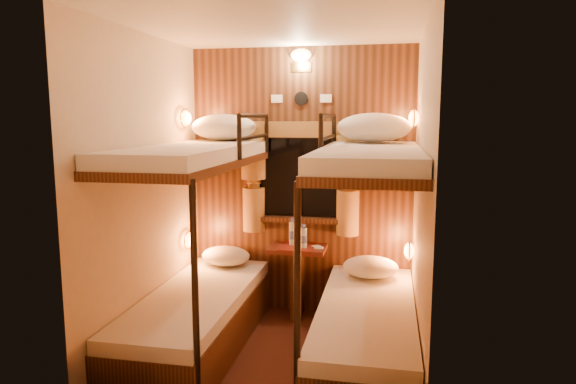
% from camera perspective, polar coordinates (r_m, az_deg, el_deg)
% --- Properties ---
extents(floor, '(2.10, 2.10, 0.00)m').
position_cam_1_polar(floor, '(4.02, -1.22, -18.09)').
color(floor, black).
rests_on(floor, ground).
extents(ceiling, '(2.10, 2.10, 0.00)m').
position_cam_1_polar(ceiling, '(3.65, -1.34, 17.95)').
color(ceiling, silver).
rests_on(ceiling, wall_back).
extents(wall_back, '(2.40, 0.00, 2.40)m').
position_cam_1_polar(wall_back, '(4.67, 1.51, 1.09)').
color(wall_back, '#C6B293').
rests_on(wall_back, floor).
extents(wall_front, '(2.40, 0.00, 2.40)m').
position_cam_1_polar(wall_front, '(2.65, -6.20, -4.59)').
color(wall_front, '#C6B293').
rests_on(wall_front, floor).
extents(wall_left, '(0.00, 2.40, 2.40)m').
position_cam_1_polar(wall_left, '(3.98, -15.47, -0.48)').
color(wall_left, '#C6B293').
rests_on(wall_left, floor).
extents(wall_right, '(0.00, 2.40, 2.40)m').
position_cam_1_polar(wall_right, '(3.57, 14.59, -1.45)').
color(wall_right, '#C6B293').
rests_on(wall_right, floor).
extents(back_panel, '(2.00, 0.03, 2.40)m').
position_cam_1_polar(back_panel, '(4.65, 1.47, 1.06)').
color(back_panel, black).
rests_on(back_panel, floor).
extents(bunk_left, '(0.72, 1.90, 1.82)m').
position_cam_1_polar(bunk_left, '(4.05, -10.14, -9.50)').
color(bunk_left, black).
rests_on(bunk_left, floor).
extents(bunk_right, '(0.72, 1.90, 1.82)m').
position_cam_1_polar(bunk_right, '(3.79, 8.76, -10.71)').
color(bunk_right, black).
rests_on(bunk_right, floor).
extents(window, '(1.00, 0.12, 0.79)m').
position_cam_1_polar(window, '(4.63, 1.41, 0.78)').
color(window, black).
rests_on(window, back_panel).
extents(curtains, '(1.10, 0.22, 1.00)m').
position_cam_1_polar(curtains, '(4.58, 1.34, 1.75)').
color(curtains, olive).
rests_on(curtains, back_panel).
extents(back_fixtures, '(0.54, 0.09, 0.48)m').
position_cam_1_polar(back_fixtures, '(4.60, 1.45, 14.03)').
color(back_fixtures, black).
rests_on(back_fixtures, back_panel).
extents(reading_lamps, '(2.00, 0.20, 1.25)m').
position_cam_1_polar(reading_lamps, '(4.32, 0.72, 1.03)').
color(reading_lamps, orange).
rests_on(reading_lamps, wall_left).
extents(table, '(0.50, 0.34, 0.66)m').
position_cam_1_polar(table, '(4.64, 1.05, -8.88)').
color(table, '#551713').
rests_on(table, floor).
extents(bottle_left, '(0.07, 0.07, 0.25)m').
position_cam_1_polar(bottle_left, '(4.61, 0.54, -4.62)').
color(bottle_left, '#99BFE5').
rests_on(bottle_left, table).
extents(bottle_right, '(0.06, 0.06, 0.21)m').
position_cam_1_polar(bottle_right, '(4.50, 1.74, -5.12)').
color(bottle_right, '#99BFE5').
rests_on(bottle_right, table).
extents(sachet_a, '(0.08, 0.06, 0.01)m').
position_cam_1_polar(sachet_a, '(4.53, 3.45, -6.22)').
color(sachet_a, silver).
rests_on(sachet_a, table).
extents(sachet_b, '(0.09, 0.09, 0.01)m').
position_cam_1_polar(sachet_b, '(4.58, 3.15, -6.03)').
color(sachet_b, silver).
rests_on(sachet_b, table).
extents(pillow_lower_left, '(0.44, 0.32, 0.17)m').
position_cam_1_polar(pillow_lower_left, '(4.71, -6.93, -7.06)').
color(pillow_lower_left, silver).
rests_on(pillow_lower_left, bunk_left).
extents(pillow_lower_right, '(0.46, 0.33, 0.18)m').
position_cam_1_polar(pillow_lower_right, '(4.39, 9.15, -8.23)').
color(pillow_lower_right, silver).
rests_on(pillow_lower_right, bunk_right).
extents(pillow_upper_left, '(0.58, 0.41, 0.23)m').
position_cam_1_polar(pillow_upper_left, '(4.55, -7.14, 7.17)').
color(pillow_upper_left, silver).
rests_on(pillow_upper_left, bunk_left).
extents(pillow_upper_right, '(0.60, 0.43, 0.23)m').
position_cam_1_polar(pillow_upper_right, '(4.22, 9.52, 7.08)').
color(pillow_upper_right, silver).
rests_on(pillow_upper_right, bunk_right).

